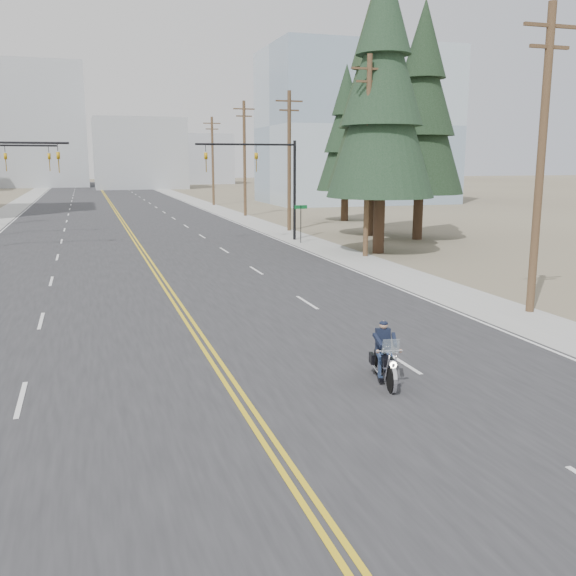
{
  "coord_description": "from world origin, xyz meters",
  "views": [
    {
      "loc": [
        -3.27,
        -11.7,
        5.61
      ],
      "look_at": [
        2.78,
        7.51,
        1.6
      ],
      "focal_mm": 40.0,
      "sensor_mm": 36.0,
      "label": 1
    }
  ],
  "objects": [
    {
      "name": "utility_pole_a",
      "position": [
        12.5,
        8.0,
        5.73
      ],
      "size": [
        2.2,
        0.3,
        11.0
      ],
      "color": "brown",
      "rests_on": "ground"
    },
    {
      "name": "haze_bldg_b",
      "position": [
        8.0,
        125.0,
        7.0
      ],
      "size": [
        18.0,
        14.0,
        14.0
      ],
      "primitive_type": "cube",
      "color": "#ADB2B7",
      "rests_on": "ground"
    },
    {
      "name": "utility_pole_c",
      "position": [
        12.5,
        38.0,
        5.73
      ],
      "size": [
        2.2,
        0.3,
        11.0
      ],
      "color": "brown",
      "rests_on": "ground"
    },
    {
      "name": "glass_building",
      "position": [
        32.0,
        70.0,
        10.0
      ],
      "size": [
        24.0,
        16.0,
        20.0
      ],
      "primitive_type": "cube",
      "color": "#9EB5CC",
      "rests_on": "ground"
    },
    {
      "name": "conifer_mid",
      "position": [
        19.62,
        29.71,
        9.45
      ],
      "size": [
        6.18,
        6.18,
        16.47
      ],
      "rotation": [
        0.0,
        0.0,
        -0.18
      ],
      "color": "#382619",
      "rests_on": "ground"
    },
    {
      "name": "ground_plane",
      "position": [
        0.0,
        0.0,
        0.0
      ],
      "size": [
        400.0,
        400.0,
        0.0
      ],
      "primitive_type": "plane",
      "color": "#776D56",
      "rests_on": "ground"
    },
    {
      "name": "utility_pole_d",
      "position": [
        12.5,
        53.0,
        5.98
      ],
      "size": [
        2.2,
        0.3,
        11.5
      ],
      "color": "brown",
      "rests_on": "ground"
    },
    {
      "name": "conifer_near",
      "position": [
        13.88,
        24.12,
        9.85
      ],
      "size": [
        6.48,
        6.48,
        17.16
      ],
      "rotation": [
        0.0,
        0.0,
        -0.17
      ],
      "color": "#382619",
      "rests_on": "ground"
    },
    {
      "name": "street_sign",
      "position": [
        10.8,
        30.0,
        1.8
      ],
      "size": [
        0.9,
        0.06,
        2.62
      ],
      "color": "black",
      "rests_on": "ground"
    },
    {
      "name": "conifer_tall",
      "position": [
        17.31,
        32.99,
        10.31
      ],
      "size": [
        6.47,
        6.47,
        17.96
      ],
      "rotation": [
        0.0,
        0.0,
        -0.24
      ],
      "color": "#382619",
      "rests_on": "ground"
    },
    {
      "name": "haze_bldg_e",
      "position": [
        25.0,
        150.0,
        6.0
      ],
      "size": [
        14.0,
        14.0,
        12.0
      ],
      "primitive_type": "cube",
      "color": "#B7BCC6",
      "rests_on": "ground"
    },
    {
      "name": "haze_bldg_d",
      "position": [
        -12.0,
        140.0,
        13.0
      ],
      "size": [
        20.0,
        15.0,
        26.0
      ],
      "primitive_type": "cube",
      "color": "#ADB2B7",
      "rests_on": "ground"
    },
    {
      "name": "conifer_far",
      "position": [
        20.19,
        44.85,
        8.2
      ],
      "size": [
        5.33,
        5.33,
        14.29
      ],
      "rotation": [
        0.0,
        0.0,
        0.02
      ],
      "color": "#382619",
      "rests_on": "ground"
    },
    {
      "name": "sidewalk_left",
      "position": [
        -11.5,
        70.0,
        0.01
      ],
      "size": [
        3.0,
        200.0,
        0.01
      ],
      "primitive_type": "cube",
      "color": "#A5A5A0",
      "rests_on": "ground"
    },
    {
      "name": "sidewalk_right",
      "position": [
        11.5,
        70.0,
        0.01
      ],
      "size": [
        3.0,
        200.0,
        0.01
      ],
      "primitive_type": "cube",
      "color": "#A5A5A0",
      "rests_on": "ground"
    },
    {
      "name": "utility_pole_b",
      "position": [
        12.5,
        23.0,
        5.98
      ],
      "size": [
        2.2,
        0.3,
        11.5
      ],
      "color": "brown",
      "rests_on": "ground"
    },
    {
      "name": "motorcyclist",
      "position": [
        3.81,
        2.51,
        0.79
      ],
      "size": [
        1.27,
        2.15,
        1.57
      ],
      "primitive_type": null,
      "rotation": [
        0.0,
        0.0,
        2.93
      ],
      "color": "black",
      "rests_on": "ground"
    },
    {
      "name": "traffic_mast_right",
      "position": [
        8.98,
        32.0,
        4.94
      ],
      "size": [
        7.1,
        0.26,
        7.0
      ],
      "color": "black",
      "rests_on": "ground"
    },
    {
      "name": "utility_pole_e",
      "position": [
        12.5,
        70.0,
        5.73
      ],
      "size": [
        2.2,
        0.3,
        11.0
      ],
      "color": "brown",
      "rests_on": "ground"
    },
    {
      "name": "haze_bldg_c",
      "position": [
        40.0,
        110.0,
        9.0
      ],
      "size": [
        16.0,
        12.0,
        18.0
      ],
      "primitive_type": "cube",
      "color": "#B7BCC6",
      "rests_on": "ground"
    },
    {
      "name": "road",
      "position": [
        0.0,
        70.0,
        0.01
      ],
      "size": [
        20.0,
        200.0,
        0.01
      ],
      "primitive_type": "cube",
      "color": "#303033",
      "rests_on": "ground"
    }
  ]
}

